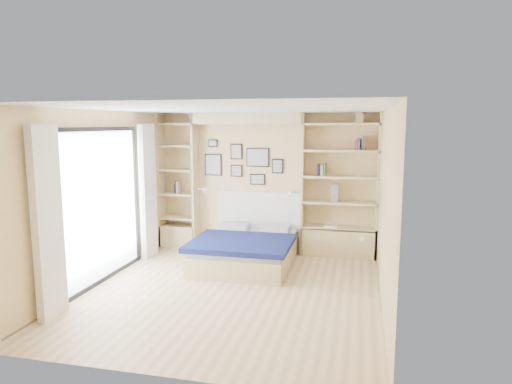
# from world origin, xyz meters

# --- Properties ---
(ground) EXTENTS (4.50, 4.50, 0.00)m
(ground) POSITION_xyz_m (0.00, 0.00, 0.00)
(ground) COLOR #D9BD86
(ground) RESTS_ON ground
(room_shell) EXTENTS (4.50, 4.50, 4.50)m
(room_shell) POSITION_xyz_m (-0.39, 1.52, 1.08)
(room_shell) COLOR #DEB982
(room_shell) RESTS_ON ground
(bed) EXTENTS (1.58, 1.98, 1.07)m
(bed) POSITION_xyz_m (-0.11, 1.23, 0.26)
(bed) COLOR tan
(bed) RESTS_ON ground
(photo_gallery) EXTENTS (1.48, 0.02, 0.82)m
(photo_gallery) POSITION_xyz_m (-0.45, 2.22, 1.60)
(photo_gallery) COLOR black
(photo_gallery) RESTS_ON ground
(reading_lamps) EXTENTS (1.92, 0.12, 0.15)m
(reading_lamps) POSITION_xyz_m (-0.30, 2.00, 1.10)
(reading_lamps) COLOR silver
(reading_lamps) RESTS_ON ground
(shelf_decor) EXTENTS (3.46, 0.23, 2.03)m
(shelf_decor) POSITION_xyz_m (1.05, 2.07, 1.70)
(shelf_decor) COLOR #A51E1E
(shelf_decor) RESTS_ON ground
(deck) EXTENTS (3.20, 4.00, 0.05)m
(deck) POSITION_xyz_m (-3.60, 0.00, 0.00)
(deck) COLOR #6A5B4E
(deck) RESTS_ON ground
(deck_chair) EXTENTS (0.50, 0.76, 0.74)m
(deck_chair) POSITION_xyz_m (-2.71, 0.74, 0.35)
(deck_chair) COLOR tan
(deck_chair) RESTS_ON ground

